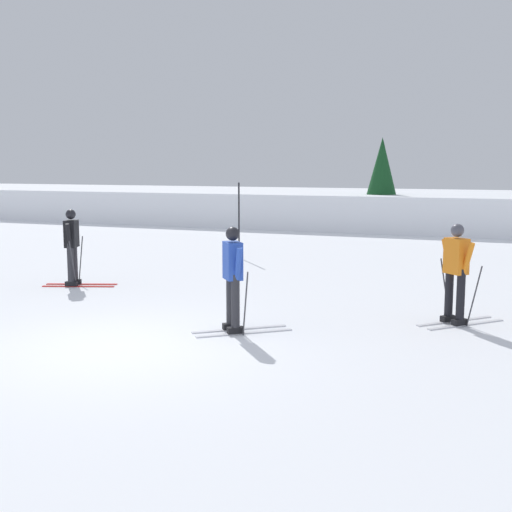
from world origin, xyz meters
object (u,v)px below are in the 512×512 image
Objects in this scene: skier_black at (72,245)px; conifer_far_right at (382,176)px; trail_marker_pole at (239,221)px; skier_orange at (456,271)px; skier_blue at (233,276)px.

skier_black is 0.45× the size of conifer_far_right.
conifer_far_right reaches higher than skier_black.
trail_marker_pole is (1.70, 5.44, 0.18)m from skier_black.
skier_orange is at bearing -4.08° from skier_black.
trail_marker_pole is at bearing -102.02° from conifer_far_right.
skier_orange and skier_black have the same top height.
trail_marker_pole reaches higher than skier_orange.
skier_black is at bearing 153.64° from skier_blue.
skier_black is at bearing -107.37° from trail_marker_pole.
skier_orange is 16.72m from conifer_far_right.
trail_marker_pole is at bearing 72.63° from skier_black.
skier_blue is at bearing -149.92° from skier_orange.
skier_orange is at bearing -74.65° from conifer_far_right.
skier_blue is at bearing -67.39° from trail_marker_pole.
skier_orange is 1.00× the size of skier_blue.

